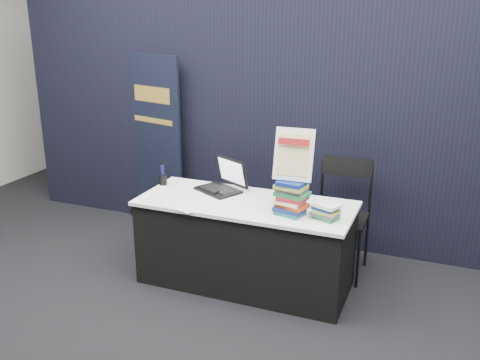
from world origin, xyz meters
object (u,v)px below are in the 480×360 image
display_table (245,243)px  laptop (220,183)px  book_stack_short (326,211)px  book_stack_tall (291,198)px  pullup_banner (155,151)px  info_sign (294,155)px  stacking_chair (341,212)px

display_table → laptop: laptop is taller
display_table → book_stack_short: bearing=-9.8°
book_stack_tall → pullup_banner: pullup_banner is taller
book_stack_tall → laptop: bearing=155.9°
book_stack_short → pullup_banner: (-2.12, 1.07, -0.00)m
book_stack_tall → book_stack_short: 0.29m
laptop → book_stack_short: laptop is taller
display_table → info_sign: size_ratio=4.37×
display_table → laptop: size_ratio=3.97×
laptop → display_table: bearing=-5.5°
display_table → laptop: (-0.32, 0.20, 0.44)m
laptop → info_sign: (0.75, -0.30, 0.41)m
laptop → stacking_chair: 1.09m
book_stack_short → info_sign: info_sign is taller
book_stack_tall → info_sign: info_sign is taller
display_table → book_stack_short: size_ratio=8.22×
display_table → info_sign: (0.43, -0.10, 0.85)m
laptop → book_stack_short: (1.03, -0.33, -0.00)m
book_stack_short → pullup_banner: bearing=153.3°
stacking_chair → display_table: bearing=-143.4°
display_table → book_stack_short: 0.84m
book_stack_tall → pullup_banner: size_ratio=0.15×
laptop → pullup_banner: 1.33m
display_table → pullup_banner: pullup_banner is taller
info_sign → stacking_chair: (0.27, 0.63, -0.65)m
info_sign → pullup_banner: bearing=147.5°
book_stack_tall → stacking_chair: bearing=68.2°
display_table → book_stack_short: book_stack_short is taller
stacking_chair → book_stack_tall: bearing=-112.8°
info_sign → pullup_banner: size_ratio=0.22×
book_stack_short → stacking_chair: 0.70m
display_table → book_stack_tall: bearing=-16.8°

